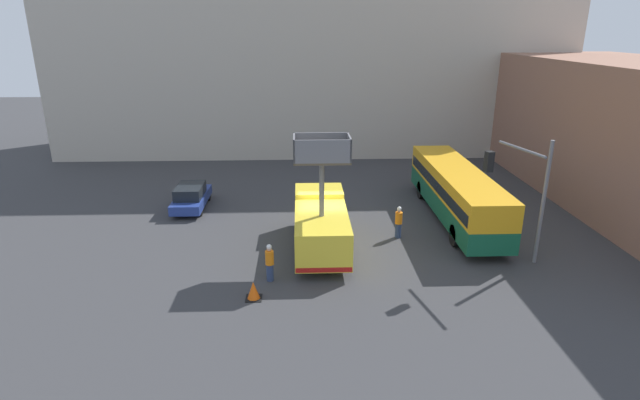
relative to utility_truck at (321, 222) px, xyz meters
name	(u,v)px	position (x,y,z in m)	size (l,w,h in m)	color
ground_plane	(322,243)	(0.12, 0.73, -1.49)	(120.00, 120.00, 0.00)	#38383A
building_backdrop_far	(312,34)	(0.12, 23.24, 8.67)	(44.00, 10.00, 20.31)	#BCB2A3
utility_truck	(321,222)	(0.00, 0.00, 0.00)	(2.59, 7.06, 6.08)	yellow
city_bus	(456,190)	(8.03, 3.91, 0.31)	(2.51, 12.33, 3.02)	#145638
traffic_light_pole	(525,184)	(9.13, -2.21, 2.55)	(3.35, 3.09, 5.98)	slate
road_worker_near_truck	(270,263)	(-2.40, -3.29, -0.62)	(0.38, 0.38, 1.75)	navy
road_worker_directing	(399,222)	(4.21, 1.28, -0.61)	(0.38, 0.38, 1.77)	navy
traffic_cone_near_truck	(253,291)	(-3.00, -4.86, -1.12)	(0.67, 0.67, 0.77)	black
parked_car_curbside	(191,197)	(-7.82, 6.35, -0.72)	(1.79, 4.50, 1.53)	navy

